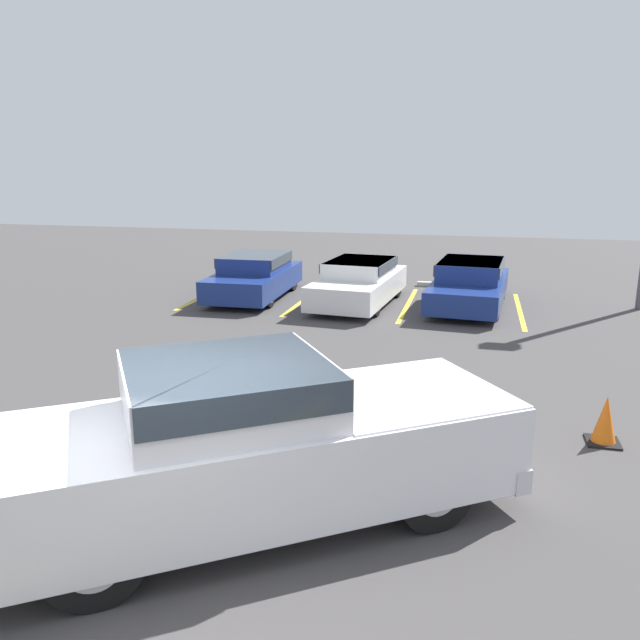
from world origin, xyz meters
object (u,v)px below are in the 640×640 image
Objects in this scene: parked_sedan_b at (359,281)px; parked_sedan_c at (470,282)px; parked_sedan_a at (255,275)px; traffic_cone at (605,421)px; pickup_truck at (258,441)px; wheel_stop_curb at (446,285)px.

parked_sedan_b is 0.95× the size of parked_sedan_c.
parked_sedan_c reaches higher than parked_sedan_a.
parked_sedan_b is 9.32m from traffic_cone.
parked_sedan_b is 6.59× the size of traffic_cone.
traffic_cone is at bearing 36.63° from parked_sedan_b.
parked_sedan_a is 3.10m from parked_sedan_b.
pickup_truck is 8.36× the size of traffic_cone.
pickup_truck reaches higher than traffic_cone.
parked_sedan_a is at bearing -88.25° from parked_sedan_b.
traffic_cone is at bearing -76.21° from wheel_stop_curb.
traffic_cone is (3.94, 2.94, -0.58)m from pickup_truck.
traffic_cone is (7.99, -8.09, -0.34)m from parked_sedan_a.
parked_sedan_c reaches higher than wheel_stop_curb.
wheel_stop_curb is at bearing -159.53° from parked_sedan_c.
parked_sedan_a reaches higher than wheel_stop_curb.
parked_sedan_c is at bearing 103.46° from parked_sedan_b.
pickup_truck is at bearing 18.37° from parked_sedan_a.
parked_sedan_c is (2.94, 0.44, 0.02)m from parked_sedan_b.
parked_sedan_b is at bearing 60.11° from pickup_truck.
pickup_truck reaches higher than parked_sedan_b.
pickup_truck is 4.95m from traffic_cone.
pickup_truck is at bearing -5.03° from parked_sedan_c.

